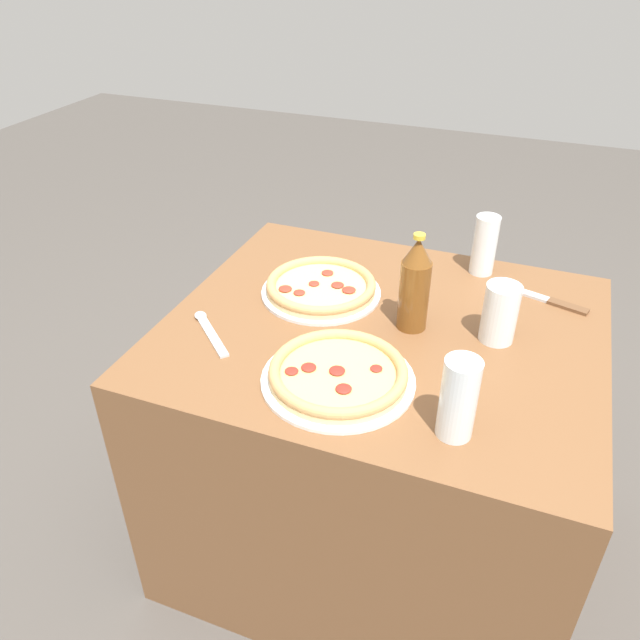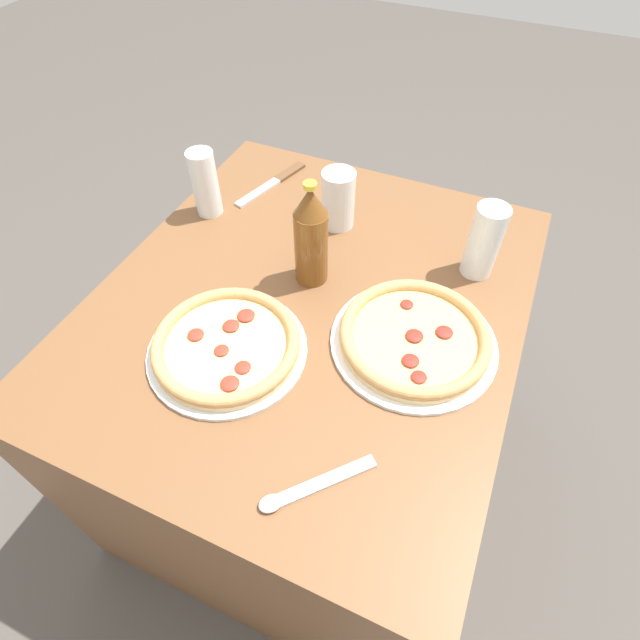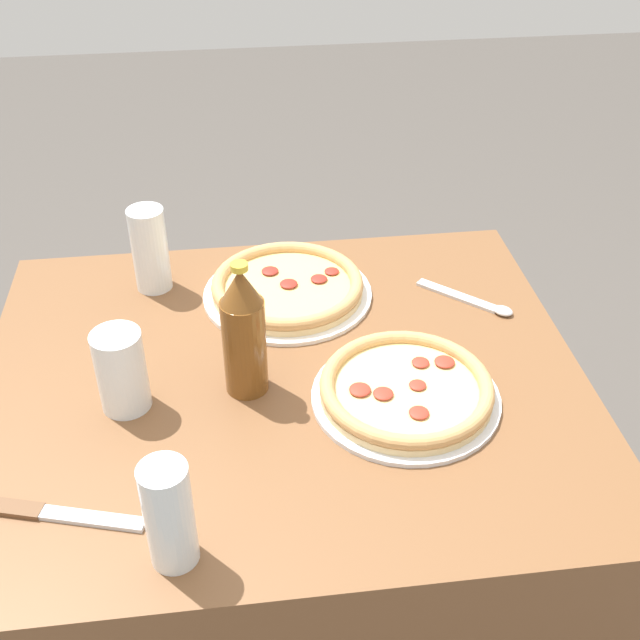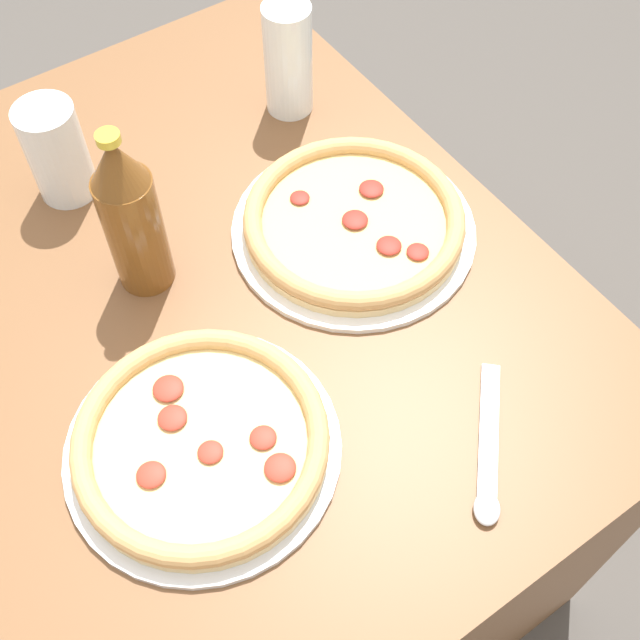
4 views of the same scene
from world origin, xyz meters
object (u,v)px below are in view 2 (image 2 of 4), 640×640
(glass_water, at_px, (338,202))
(beer_bottle, at_px, (311,237))
(pizza_pepperoni, at_px, (227,345))
(glass_iced_tea, at_px, (483,245))
(glass_cola, at_px, (205,185))
(pizza_margherita, at_px, (414,337))
(knife, at_px, (274,182))
(spoon, at_px, (305,489))

(glass_water, height_order, beer_bottle, beer_bottle)
(glass_water, bearing_deg, pizza_pepperoni, 174.35)
(glass_iced_tea, height_order, glass_water, glass_iced_tea)
(glass_cola, height_order, glass_iced_tea, glass_iced_tea)
(glass_cola, bearing_deg, glass_iced_tea, -85.45)
(pizza_margherita, bearing_deg, beer_bottle, 70.56)
(pizza_pepperoni, xyz_separation_m, knife, (0.51, 0.17, -0.02))
(glass_cola, relative_size, spoon, 1.00)
(glass_iced_tea, bearing_deg, glass_water, 84.89)
(knife, bearing_deg, pizza_margherita, -127.15)
(glass_water, height_order, spoon, glass_water)
(pizza_pepperoni, height_order, glass_iced_tea, glass_iced_tea)
(spoon, bearing_deg, glass_iced_tea, -12.73)
(pizza_pepperoni, bearing_deg, knife, 17.93)
(glass_iced_tea, relative_size, beer_bottle, 0.70)
(glass_iced_tea, bearing_deg, pizza_pepperoni, 137.03)
(pizza_pepperoni, relative_size, glass_water, 2.19)
(glass_iced_tea, bearing_deg, spoon, 167.27)
(pizza_pepperoni, xyz_separation_m, beer_bottle, (0.24, -0.06, 0.09))
(pizza_pepperoni, distance_m, glass_iced_tea, 0.54)
(beer_bottle, height_order, knife, beer_bottle)
(pizza_pepperoni, height_order, glass_water, glass_water)
(pizza_pepperoni, distance_m, beer_bottle, 0.26)
(pizza_pepperoni, height_order, pizza_margherita, same)
(glass_cola, distance_m, glass_water, 0.30)
(pizza_margherita, distance_m, beer_bottle, 0.28)
(pizza_pepperoni, distance_m, glass_cola, 0.43)
(pizza_margherita, xyz_separation_m, beer_bottle, (0.09, 0.25, 0.09))
(glass_cola, height_order, spoon, glass_cola)
(pizza_pepperoni, bearing_deg, pizza_margherita, -63.33)
(glass_cola, bearing_deg, beer_bottle, -108.77)
(pizza_margherita, height_order, beer_bottle, beer_bottle)
(glass_iced_tea, xyz_separation_m, glass_water, (0.03, 0.33, -0.01))
(pizza_margherita, distance_m, glass_water, 0.38)
(glass_iced_tea, relative_size, knife, 0.69)
(glass_iced_tea, relative_size, glass_water, 1.20)
(beer_bottle, xyz_separation_m, spoon, (-0.42, -0.18, -0.10))
(spoon, bearing_deg, pizza_margherita, -11.39)
(glass_water, relative_size, beer_bottle, 0.59)
(glass_cola, relative_size, knife, 0.67)
(beer_bottle, distance_m, knife, 0.37)
(beer_bottle, bearing_deg, spoon, -156.89)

